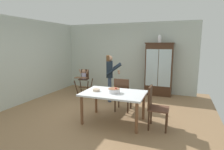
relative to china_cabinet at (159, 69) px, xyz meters
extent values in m
plane|color=#93704C|center=(-1.31, -2.37, -0.97)|extent=(6.24, 6.24, 0.00)
cube|color=beige|center=(-1.31, 0.26, 0.38)|extent=(5.32, 0.06, 2.70)
cube|color=beige|center=(-3.94, -2.37, 0.38)|extent=(0.06, 5.32, 2.70)
cube|color=#422819|center=(0.00, 0.00, -0.03)|extent=(0.96, 0.42, 1.90)
cube|color=#422819|center=(0.00, 0.00, 0.94)|extent=(1.02, 0.48, 0.04)
cube|color=silver|center=(-0.22, -0.21, 0.07)|extent=(0.43, 0.01, 1.33)
cube|color=silver|center=(0.22, -0.21, 0.07)|extent=(0.43, 0.01, 1.33)
cube|color=#422819|center=(0.00, 0.00, 0.07)|extent=(0.88, 0.36, 0.02)
cylinder|color=white|center=(-0.02, 0.00, 1.07)|extent=(0.13, 0.13, 0.22)
cylinder|color=white|center=(-0.02, 0.00, 1.21)|extent=(0.07, 0.07, 0.05)
cylinder|color=#422819|center=(-2.84, -1.14, -0.69)|extent=(0.12, 0.16, 0.56)
cylinder|color=#422819|center=(-2.40, -1.06, -0.69)|extent=(0.15, 0.12, 0.56)
cylinder|color=#422819|center=(-2.91, -0.70, -0.69)|extent=(0.15, 0.12, 0.56)
cylinder|color=#422819|center=(-2.48, -0.63, -0.69)|extent=(0.12, 0.16, 0.56)
cube|color=#422819|center=(-2.66, -0.88, -0.72)|extent=(0.42, 0.11, 0.02)
cube|color=#422819|center=(-2.66, -0.88, -0.40)|extent=(0.39, 0.39, 0.02)
cube|color=#422819|center=(-2.68, -0.73, -0.22)|extent=(0.31, 0.08, 0.34)
cube|color=brown|center=(-2.61, -1.15, -0.29)|extent=(0.47, 0.31, 0.02)
cylinder|color=#B2ADD1|center=(-2.66, -0.86, -0.28)|extent=(0.17, 0.17, 0.22)
sphere|color=tan|center=(-2.66, -0.86, -0.10)|extent=(0.15, 0.15, 0.15)
cylinder|color=tan|center=(-2.80, -0.89, -0.11)|extent=(0.10, 0.06, 0.17)
cylinder|color=tan|center=(-2.52, -0.84, -0.11)|extent=(0.10, 0.06, 0.17)
cylinder|color=#33425B|center=(-1.37, -1.43, -0.56)|extent=(0.11, 0.11, 0.82)
cylinder|color=#33425B|center=(-1.43, -1.27, -0.56)|extent=(0.11, 0.11, 0.82)
cube|color=#19232D|center=(-1.40, -1.35, 0.11)|extent=(0.31, 0.41, 0.52)
cube|color=white|center=(-1.30, -1.32, 0.11)|extent=(0.03, 0.06, 0.49)
sphere|color=tan|center=(-1.40, -1.35, 0.46)|extent=(0.19, 0.19, 0.19)
cube|color=brown|center=(-1.45, -1.37, 0.34)|extent=(0.16, 0.22, 0.44)
cylinder|color=#19232D|center=(-1.20, -1.49, 0.12)|extent=(0.48, 0.24, 0.37)
sphere|color=tan|center=(-1.05, -1.44, 0.01)|extent=(0.08, 0.08, 0.08)
cylinder|color=#19232D|center=(-1.34, -1.11, 0.12)|extent=(0.48, 0.24, 0.37)
sphere|color=tan|center=(-1.19, -1.06, 0.01)|extent=(0.08, 0.08, 0.08)
cube|color=silver|center=(-0.70, -2.82, -0.25)|extent=(1.52, 1.01, 0.04)
cylinder|color=brown|center=(-1.35, -3.24, -0.62)|extent=(0.07, 0.07, 0.70)
cylinder|color=brown|center=(-0.03, -3.21, -0.62)|extent=(0.07, 0.07, 0.70)
cylinder|color=brown|center=(-1.37, -2.44, -0.62)|extent=(0.07, 0.07, 0.70)
cylinder|color=brown|center=(-0.05, -2.41, -0.62)|extent=(0.07, 0.07, 0.70)
cylinder|color=white|center=(-0.68, -2.85, -0.18)|extent=(0.28, 0.28, 0.10)
cylinder|color=#935B3D|center=(-0.68, -2.85, -0.13)|extent=(0.27, 0.27, 0.01)
cylinder|color=#F2E5CC|center=(-0.68, -2.85, -0.10)|extent=(0.01, 0.01, 0.06)
cone|color=yellow|center=(-0.68, -2.85, -0.05)|extent=(0.02, 0.02, 0.02)
sphere|color=red|center=(-0.62, -2.89, -0.11)|extent=(0.04, 0.04, 0.04)
cylinder|color=#C6AD93|center=(-1.15, -2.87, -0.21)|extent=(0.18, 0.18, 0.05)
cylinder|color=#422819|center=(-0.54, -1.82, -0.75)|extent=(0.04, 0.04, 0.45)
cylinder|color=#422819|center=(-0.91, -1.84, -0.75)|extent=(0.04, 0.04, 0.45)
cylinder|color=#422819|center=(-0.52, -2.19, -0.75)|extent=(0.04, 0.04, 0.45)
cylinder|color=#422819|center=(-0.89, -2.21, -0.75)|extent=(0.04, 0.04, 0.45)
cube|color=brown|center=(-0.72, -2.01, -0.51)|extent=(0.46, 0.46, 0.03)
cube|color=#422819|center=(-0.71, -2.21, -0.25)|extent=(0.42, 0.06, 0.48)
cylinder|color=#422819|center=(-0.52, -2.20, -0.25)|extent=(0.03, 0.03, 0.48)
cylinder|color=#422819|center=(-0.90, -2.22, -0.25)|extent=(0.03, 0.03, 0.48)
cylinder|color=#422819|center=(0.56, -2.98, -0.75)|extent=(0.04, 0.04, 0.45)
cylinder|color=#422819|center=(0.55, -2.61, -0.75)|extent=(0.04, 0.04, 0.45)
cylinder|color=#422819|center=(0.19, -2.99, -0.75)|extent=(0.04, 0.04, 0.45)
cylinder|color=#422819|center=(0.18, -2.62, -0.75)|extent=(0.04, 0.04, 0.45)
cube|color=brown|center=(0.37, -2.80, -0.51)|extent=(0.45, 0.45, 0.03)
cube|color=#422819|center=(0.17, -2.81, -0.25)|extent=(0.05, 0.42, 0.48)
cylinder|color=#422819|center=(0.18, -3.00, -0.25)|extent=(0.03, 0.03, 0.48)
cylinder|color=#422819|center=(0.17, -2.62, -0.25)|extent=(0.03, 0.03, 0.48)
camera|label=1|loc=(0.82, -6.82, 0.94)|focal=29.33mm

